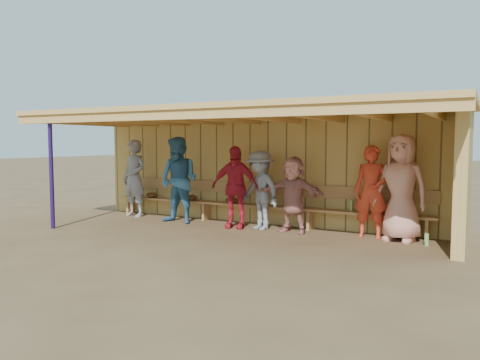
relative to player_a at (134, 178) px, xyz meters
name	(u,v)px	position (x,y,z in m)	size (l,w,h in m)	color
ground	(232,232)	(3.16, -0.71, -0.95)	(90.00, 90.00, 0.00)	brown
player_a	(134,178)	(0.00, 0.00, 0.00)	(0.69, 0.46, 1.90)	gray
player_c	(179,180)	(1.54, -0.28, 0.03)	(0.95, 0.74, 1.96)	teal
player_d	(235,187)	(2.95, -0.21, -0.07)	(1.03, 0.43, 1.76)	red
player_e	(260,190)	(3.50, -0.10, -0.12)	(1.07, 0.62, 1.66)	gray
player_f	(293,195)	(4.25, -0.12, -0.17)	(1.45, 0.46, 1.56)	tan
player_g	(371,192)	(5.76, 0.10, -0.06)	(0.65, 0.43, 1.78)	red
player_h	(401,188)	(6.31, 0.05, 0.04)	(0.97, 0.63, 1.99)	tan
dugout_structure	(264,149)	(3.55, -0.02, 0.74)	(8.80, 3.20, 2.50)	tan
bench	(256,201)	(3.16, 0.41, -0.42)	(7.60, 0.34, 0.93)	tan
dugout_equipment	(224,201)	(2.40, 0.28, -0.46)	(6.70, 0.62, 0.80)	gold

